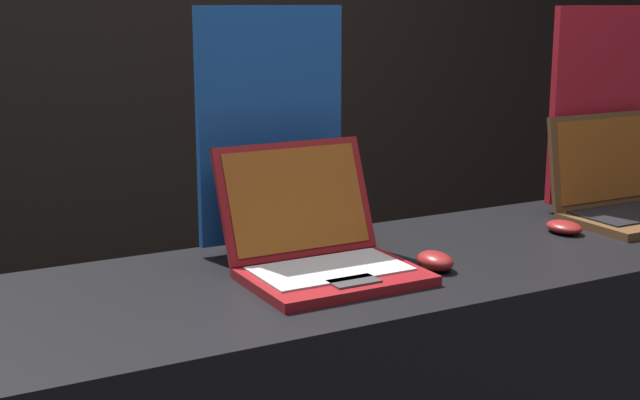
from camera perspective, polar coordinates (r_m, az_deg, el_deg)
wall_back at (r=3.21m, az=-13.80°, el=10.28°), size 8.00×0.05×2.80m
laptop_middle at (r=1.77m, az=-0.07°, el=-2.91°), size 0.33×0.34×0.25m
mouse_middle at (r=1.82m, az=7.37°, el=-3.88°), size 0.06×0.09×0.04m
promo_stand_middle at (r=1.92m, az=-3.15°, el=4.19°), size 0.33×0.07×0.52m
laptop_back at (r=2.36m, az=19.26°, el=0.36°), size 0.38×0.28×0.25m
mouse_back at (r=2.17m, az=15.35°, el=-1.68°), size 0.07×0.10×0.03m
promo_stand_back at (r=2.42m, az=17.23°, el=5.37°), size 0.30×0.07×0.52m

